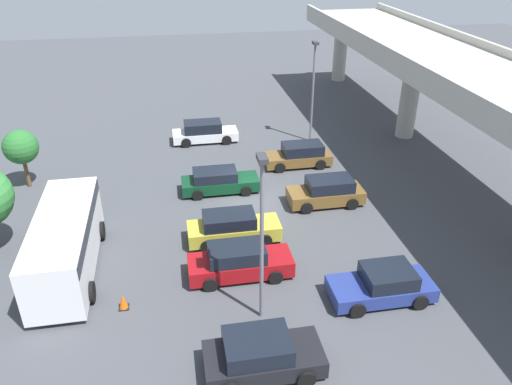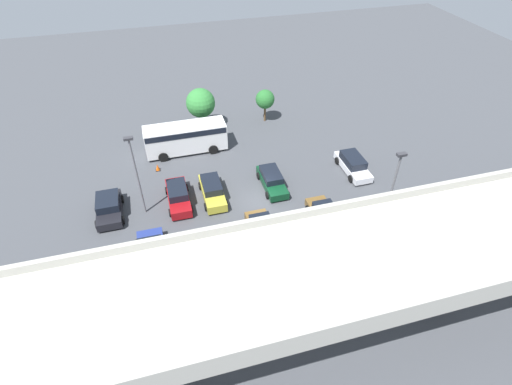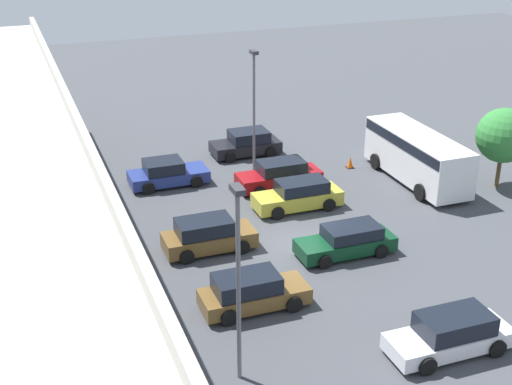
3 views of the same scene
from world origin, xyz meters
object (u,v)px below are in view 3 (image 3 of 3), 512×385
at_px(parked_car_7, 247,143).
at_px(tree_front_right, 504,136).
at_px(lamp_post_mid_lot, 238,270).
at_px(parked_car_1, 252,292).
at_px(traffic_cone, 350,163).
at_px(parked_car_0, 451,334).
at_px(parked_car_3, 208,236).
at_px(parked_car_6, 167,173).
at_px(lamp_post_near_aisle, 254,102).
at_px(parked_car_5, 279,175).
at_px(parked_car_4, 299,195).
at_px(shuttle_bus, 417,153).
at_px(parked_car_2, 347,241).

relative_size(parked_car_7, tree_front_right, 0.94).
bearing_deg(tree_front_right, lamp_post_mid_lot, 119.65).
bearing_deg(parked_car_1, traffic_cone, 48.83).
height_order(parked_car_0, parked_car_1, parked_car_0).
xyz_separation_m(parked_car_0, parked_car_1, (5.41, 6.00, -0.00)).
bearing_deg(lamp_post_mid_lot, parked_car_1, -25.56).
distance_m(parked_car_3, parked_car_6, 8.59).
relative_size(parked_car_0, lamp_post_mid_lot, 0.65).
bearing_deg(lamp_post_near_aisle, parked_car_5, -170.38).
relative_size(parked_car_5, tree_front_right, 1.04).
bearing_deg(traffic_cone, parked_car_7, 49.91).
height_order(parked_car_0, lamp_post_near_aisle, lamp_post_near_aisle).
distance_m(parked_car_1, parked_car_5, 12.75).
relative_size(parked_car_4, lamp_post_mid_lot, 0.64).
bearing_deg(shuttle_bus, parked_car_3, 106.02).
bearing_deg(parked_car_5, parked_car_4, 88.13).
height_order(parked_car_3, parked_car_7, parked_car_3).
bearing_deg(shuttle_bus, parked_car_5, 76.86).
bearing_deg(lamp_post_mid_lot, parked_car_4, -31.74).
xyz_separation_m(parked_car_5, lamp_post_near_aisle, (2.92, 0.49, 3.63)).
distance_m(parked_car_0, parked_car_6, 20.41).
height_order(parked_car_0, tree_front_right, tree_front_right).
bearing_deg(lamp_post_mid_lot, parked_car_2, -48.50).
distance_m(parked_car_2, lamp_post_mid_lot, 11.06).
xyz_separation_m(parked_car_0, parked_car_2, (8.21, 0.16, -0.06)).
distance_m(parked_car_0, lamp_post_near_aisle, 20.01).
bearing_deg(parked_car_4, tree_front_right, 174.35).
bearing_deg(tree_front_right, lamp_post_near_aisle, 60.34).
bearing_deg(lamp_post_mid_lot, parked_car_7, -20.27).
distance_m(parked_car_6, lamp_post_near_aisle, 6.62).
bearing_deg(parked_car_6, parked_car_4, -44.13).
relative_size(parked_car_0, parked_car_3, 1.10).
relative_size(parked_car_0, parked_car_4, 1.02).
xyz_separation_m(parked_car_3, tree_front_right, (1.69, -18.07, 2.32)).
height_order(parked_car_1, parked_car_3, parked_car_3).
distance_m(tree_front_right, traffic_cone, 9.14).
bearing_deg(parked_car_4, parked_car_5, -91.87).
bearing_deg(lamp_post_near_aisle, shuttle_bus, -119.50).
relative_size(parked_car_7, traffic_cone, 6.29).
xyz_separation_m(parked_car_5, shuttle_bus, (-1.85, -7.93, 0.97)).
height_order(parked_car_2, tree_front_right, tree_front_right).
height_order(parked_car_0, parked_car_6, parked_car_0).
relative_size(parked_car_1, parked_car_2, 0.96).
height_order(parked_car_2, parked_car_6, parked_car_6).
xyz_separation_m(parked_car_2, parked_car_4, (5.55, 0.10, 0.07)).
bearing_deg(parked_car_2, tree_front_right, -160.01).
relative_size(shuttle_bus, lamp_post_near_aisle, 1.09).
height_order(lamp_post_mid_lot, tree_front_right, lamp_post_mid_lot).
bearing_deg(lamp_post_mid_lot, shuttle_bus, -49.16).
distance_m(shuttle_bus, tree_front_right, 4.87).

